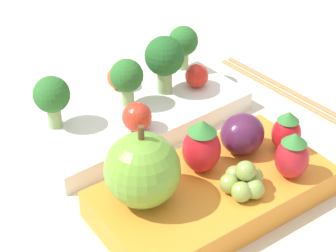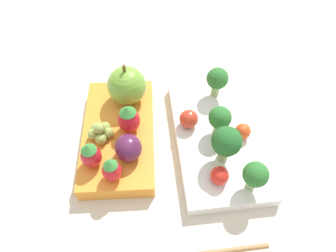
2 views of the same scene
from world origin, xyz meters
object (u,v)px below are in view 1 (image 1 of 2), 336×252
apple (142,170)px  strawberry_0 (292,156)px  bento_box_savoury (131,111)px  strawberry_1 (287,132)px  broccoli_floret_0 (164,58)px  cherry_tomato_2 (118,78)px  bento_box_fruit (213,193)px  broccoli_floret_1 (127,77)px  broccoli_floret_3 (52,96)px  grape_cluster (244,181)px  strawberry_2 (202,146)px  cherry_tomato_1 (197,76)px  broccoli_floret_2 (183,42)px  plum (242,134)px  cherry_tomato_0 (137,117)px  chopsticks_pair (296,96)px

apple → strawberry_0: 0.12m
bento_box_savoury → strawberry_1: strawberry_1 is taller
broccoli_floret_0 → cherry_tomato_2: broccoli_floret_0 is taller
bento_box_fruit → cherry_tomato_2: size_ratio=8.51×
broccoli_floret_1 → broccoli_floret_3: bearing=169.6°
broccoli_floret_0 → grape_cluster: (-0.05, -0.16, -0.02)m
broccoli_floret_0 → strawberry_2: size_ratio=1.26×
bento_box_savoury → cherry_tomato_1: (0.07, -0.02, 0.02)m
broccoli_floret_1 → broccoli_floret_3: broccoli_floret_3 is taller
cherry_tomato_1 → bento_box_savoury: bearing=167.1°
apple → broccoli_floret_2: bearing=41.2°
cherry_tomato_1 → strawberry_2: (-0.09, -0.11, 0.02)m
bento_box_savoury → broccoli_floret_1: broccoli_floret_1 is taller
cherry_tomato_1 → grape_cluster: 0.17m
plum → broccoli_floret_0: bearing=81.9°
apple → strawberry_0: (0.11, -0.05, -0.01)m
broccoli_floret_3 → strawberry_1: size_ratio=1.34×
strawberry_2 → cherry_tomato_0: bearing=90.6°
cherry_tomato_1 → cherry_tomato_2: 0.08m
broccoli_floret_1 → chopsticks_pair: broccoli_floret_1 is taller
cherry_tomato_1 → cherry_tomato_2: (-0.06, 0.05, -0.00)m
bento_box_savoury → chopsticks_pair: 0.18m
broccoli_floret_3 → grape_cluster: size_ratio=1.39×
strawberry_1 → plum: bearing=143.7°
bento_box_savoury → cherry_tomato_1: bearing=-12.9°
broccoli_floret_1 → cherry_tomato_0: bearing=-114.7°
bento_box_savoury → cherry_tomato_0: cherry_tomato_0 is taller
apple → bento_box_savoury: bearing=57.4°
bento_box_fruit → plum: bearing=17.8°
strawberry_1 → strawberry_2: (-0.07, 0.03, 0.00)m
strawberry_0 → chopsticks_pair: size_ratio=0.20×
broccoli_floret_1 → apple: (-0.08, -0.12, 0.00)m
bento_box_savoury → strawberry_0: size_ratio=5.31×
strawberry_2 → grape_cluster: (0.01, -0.04, -0.01)m
bento_box_fruit → plum: (0.05, 0.01, 0.03)m
broccoli_floret_0 → strawberry_1: 0.15m
bento_box_fruit → chopsticks_pair: size_ratio=0.95×
cherry_tomato_2 → grape_cluster: (-0.02, -0.20, 0.00)m
cherry_tomato_2 → plum: plum is taller
cherry_tomato_2 → grape_cluster: size_ratio=0.64×
plum → grape_cluster: size_ratio=1.05×
bento_box_savoury → broccoli_floret_2: 0.10m
cherry_tomato_2 → bento_box_fruit: bearing=-100.1°
strawberry_0 → broccoli_floret_3: bearing=119.2°
cherry_tomato_1 → broccoli_floret_2: bearing=69.5°
plum → cherry_tomato_0: bearing=116.5°
cherry_tomato_2 → plum: (0.01, -0.16, 0.01)m
broccoli_floret_3 → cherry_tomato_2: broccoli_floret_3 is taller
broccoli_floret_3 → plum: 0.17m
broccoli_floret_1 → cherry_tomato_1: (0.08, -0.02, -0.02)m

